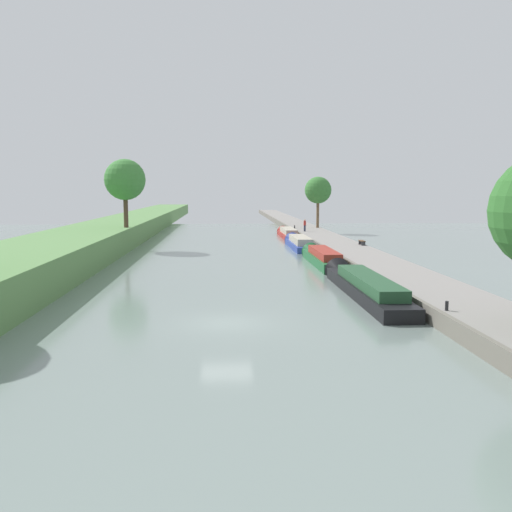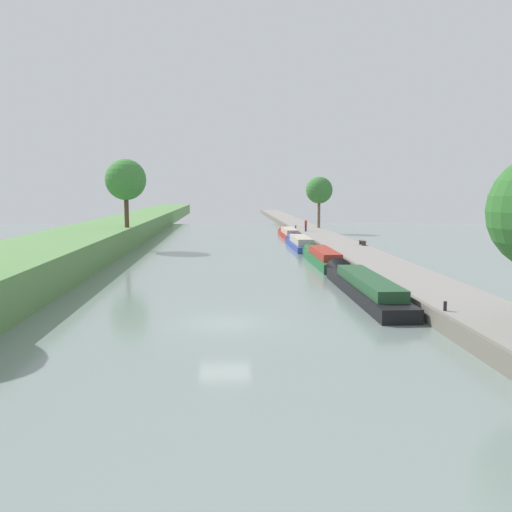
{
  "view_description": "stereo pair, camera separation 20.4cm",
  "coord_description": "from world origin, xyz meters",
  "px_view_note": "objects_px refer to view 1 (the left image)",
  "views": [
    {
      "loc": [
        -0.11,
        -26.65,
        6.45
      ],
      "look_at": [
        2.55,
        19.18,
        1.0
      ],
      "focal_mm": 39.17,
      "sensor_mm": 36.0,
      "label": 1
    },
    {
      "loc": [
        0.09,
        -26.66,
        6.45
      ],
      "look_at": [
        2.55,
        19.18,
        1.0
      ],
      "focal_mm": 39.17,
      "sensor_mm": 36.0,
      "label": 2
    }
  ],
  "objects_px": {
    "narrowboat_black": "(363,285)",
    "narrowboat_green": "(322,257)",
    "mooring_bollard_near": "(447,306)",
    "park_bench": "(362,242)",
    "narrowboat_blue": "(299,243)",
    "narrowboat_red": "(287,233)",
    "person_walking": "(305,225)",
    "mooring_bollard_far": "(295,227)"
  },
  "relations": [
    {
      "from": "narrowboat_black",
      "to": "narrowboat_green",
      "type": "bearing_deg",
      "value": 90.11
    },
    {
      "from": "narrowboat_black",
      "to": "mooring_bollard_near",
      "type": "xyz_separation_m",
      "value": [
        1.79,
        -8.65,
        0.49
      ]
    },
    {
      "from": "narrowboat_green",
      "to": "park_bench",
      "type": "xyz_separation_m",
      "value": [
        5.56,
        7.97,
        0.6
      ]
    },
    {
      "from": "narrowboat_blue",
      "to": "narrowboat_red",
      "type": "distance_m",
      "value": 13.77
    },
    {
      "from": "narrowboat_blue",
      "to": "park_bench",
      "type": "xyz_separation_m",
      "value": [
        5.72,
        -5.81,
        0.63
      ]
    },
    {
      "from": "narrowboat_black",
      "to": "narrowboat_green",
      "type": "xyz_separation_m",
      "value": [
        -0.03,
        14.49,
        0.01
      ]
    },
    {
      "from": "narrowboat_black",
      "to": "narrowboat_red",
      "type": "bearing_deg",
      "value": 89.86
    },
    {
      "from": "narrowboat_black",
      "to": "mooring_bollard_near",
      "type": "distance_m",
      "value": 8.85
    },
    {
      "from": "mooring_bollard_near",
      "to": "narrowboat_blue",
      "type": "bearing_deg",
      "value": 93.08
    },
    {
      "from": "narrowboat_blue",
      "to": "park_bench",
      "type": "bearing_deg",
      "value": -45.42
    },
    {
      "from": "narrowboat_green",
      "to": "narrowboat_blue",
      "type": "distance_m",
      "value": 13.78
    },
    {
      "from": "narrowboat_green",
      "to": "mooring_bollard_near",
      "type": "height_order",
      "value": "narrowboat_green"
    },
    {
      "from": "narrowboat_red",
      "to": "mooring_bollard_near",
      "type": "xyz_separation_m",
      "value": [
        1.69,
        -50.69,
        0.52
      ]
    },
    {
      "from": "narrowboat_red",
      "to": "person_walking",
      "type": "relative_size",
      "value": 7.58
    },
    {
      "from": "narrowboat_blue",
      "to": "park_bench",
      "type": "height_order",
      "value": "narrowboat_blue"
    },
    {
      "from": "narrowboat_green",
      "to": "narrowboat_red",
      "type": "xyz_separation_m",
      "value": [
        0.13,
        27.55,
        -0.05
      ]
    },
    {
      "from": "narrowboat_green",
      "to": "park_bench",
      "type": "bearing_deg",
      "value": 55.1
    },
    {
      "from": "narrowboat_black",
      "to": "narrowboat_red",
      "type": "relative_size",
      "value": 1.26
    },
    {
      "from": "narrowboat_black",
      "to": "narrowboat_red",
      "type": "distance_m",
      "value": 42.04
    },
    {
      "from": "mooring_bollard_near",
      "to": "narrowboat_black",
      "type": "bearing_deg",
      "value": 101.72
    },
    {
      "from": "narrowboat_black",
      "to": "mooring_bollard_far",
      "type": "bearing_deg",
      "value": 87.84
    },
    {
      "from": "park_bench",
      "to": "mooring_bollard_far",
      "type": "bearing_deg",
      "value": 98.47
    },
    {
      "from": "narrowboat_black",
      "to": "person_walking",
      "type": "xyz_separation_m",
      "value": [
        2.41,
        41.57,
        1.13
      ]
    },
    {
      "from": "narrowboat_black",
      "to": "narrowboat_blue",
      "type": "distance_m",
      "value": 28.27
    },
    {
      "from": "narrowboat_green",
      "to": "mooring_bollard_far",
      "type": "relative_size",
      "value": 28.1
    },
    {
      "from": "person_walking",
      "to": "narrowboat_blue",
      "type": "bearing_deg",
      "value": -101.06
    },
    {
      "from": "narrowboat_green",
      "to": "mooring_bollard_near",
      "type": "relative_size",
      "value": 28.1
    },
    {
      "from": "narrowboat_blue",
      "to": "mooring_bollard_far",
      "type": "height_order",
      "value": "narrowboat_blue"
    },
    {
      "from": "mooring_bollard_near",
      "to": "mooring_bollard_far",
      "type": "distance_m",
      "value": 56.23
    },
    {
      "from": "narrowboat_red",
      "to": "person_walking",
      "type": "xyz_separation_m",
      "value": [
        2.31,
        -0.47,
        1.17
      ]
    },
    {
      "from": "narrowboat_green",
      "to": "mooring_bollard_near",
      "type": "bearing_deg",
      "value": -85.5
    },
    {
      "from": "narrowboat_blue",
      "to": "narrowboat_black",
      "type": "bearing_deg",
      "value": -89.62
    },
    {
      "from": "narrowboat_black",
      "to": "mooring_bollard_far",
      "type": "distance_m",
      "value": 47.61
    },
    {
      "from": "narrowboat_blue",
      "to": "narrowboat_green",
      "type": "bearing_deg",
      "value": -89.33
    },
    {
      "from": "narrowboat_red",
      "to": "park_bench",
      "type": "relative_size",
      "value": 8.39
    },
    {
      "from": "narrowboat_black",
      "to": "person_walking",
      "type": "height_order",
      "value": "person_walking"
    },
    {
      "from": "narrowboat_red",
      "to": "person_walking",
      "type": "distance_m",
      "value": 2.63
    },
    {
      "from": "narrowboat_black",
      "to": "mooring_bollard_far",
      "type": "relative_size",
      "value": 35.22
    },
    {
      "from": "narrowboat_black",
      "to": "park_bench",
      "type": "distance_m",
      "value": 23.14
    },
    {
      "from": "narrowboat_red",
      "to": "person_walking",
      "type": "bearing_deg",
      "value": -11.52
    },
    {
      "from": "mooring_bollard_far",
      "to": "park_bench",
      "type": "xyz_separation_m",
      "value": [
        3.74,
        -25.11,
        0.12
      ]
    },
    {
      "from": "narrowboat_black",
      "to": "person_walking",
      "type": "bearing_deg",
      "value": 86.68
    }
  ]
}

